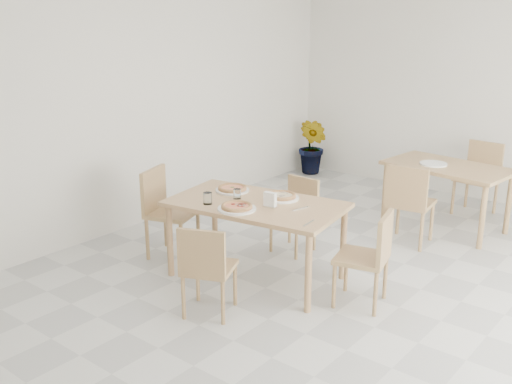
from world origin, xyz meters
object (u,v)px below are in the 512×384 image
Objects in this scene: pizza_mushroom at (281,196)px; plate_empty at (433,164)px; plate_margherita at (232,190)px; chair_back_n at (480,173)px; plate_pepperoni at (237,209)px; potted_plant at (313,146)px; chair_east at (371,253)px; tumbler_b at (237,194)px; main_table at (256,210)px; second_table at (447,173)px; tumbler_a at (208,198)px; chair_west at (164,206)px; chair_back_s at (409,199)px; pizza_pepperoni at (237,206)px; plate_mushroom at (281,198)px; pizza_margherita at (232,188)px; napkin_holder at (270,200)px; chair_north at (297,209)px; chair_south at (206,265)px.

plate_empty is (0.58, 2.14, -0.02)m from pizza_mushroom.
plate_margherita is 3.39m from chair_back_n.
plate_pepperoni is 0.39× the size of potted_plant.
plate_margherita is at bearing -102.81° from chair_east.
tumbler_b is at bearing -110.75° from plate_empty.
potted_plant is (-1.68, 3.45, -0.24)m from main_table.
second_table is 4.65× the size of plate_empty.
plate_empty is (1.01, 2.68, -0.04)m from tumbler_a.
chair_west is 2.76× the size of plate_margherita.
pizza_pepperoni is at bearing 61.06° from chair_back_s.
pizza_mushroom is 1.58m from chair_back_s.
tumbler_b is (-0.33, -0.26, 0.02)m from pizza_mushroom.
pizza_mushroom is at bearing -101.61° from second_table.
chair_back_n is (-0.16, 3.06, 0.03)m from chair_east.
pizza_margherita is (-0.52, -0.11, 0.02)m from plate_mushroom.
pizza_pepperoni is 2.13× the size of napkin_holder.
tumbler_b is at bearing -95.98° from chair_east.
chair_west reaches higher than potted_plant.
plate_empty is (0.70, 2.64, -0.02)m from pizza_pepperoni.
main_table is 5.18× the size of plate_margherita.
chair_east is 2.45× the size of plate_pepperoni.
chair_north reaches higher than plate_margherita.
chair_east is 2.81× the size of pizza_pepperoni.
second_table is 2.73m from potted_plant.
chair_east is 1.54m from tumbler_a.
main_table is 1.93× the size of chair_back_n.
plate_pepperoni is at bearing -83.98° from chair_north.
plate_margherita is at bearing 141.75° from tumbler_b.
chair_south is 0.80m from tumbler_a.
plate_mushroom is at bearing 58.28° from chair_back_s.
plate_mushroom is 0.28m from napkin_holder.
tumbler_b is at bearing 177.59° from main_table.
pizza_pepperoni is at bearing -49.66° from tumbler_b.
tumbler_b reaches higher than plate_margherita.
plate_margherita is 3.51× the size of tumbler_b.
pizza_pepperoni is 0.96× the size of plate_empty.
pizza_margherita is (0.68, 0.29, 0.25)m from chair_west.
tumbler_a reaches higher than pizza_mushroom.
pizza_pepperoni is (0.40, -0.40, 0.00)m from pizza_margherita.
chair_south is 0.88× the size of chair_west.
plate_mushroom is at bearing -108.00° from chair_east.
chair_back_n reaches higher than main_table.
chair_east is 2.48× the size of pizza_mushroom.
plate_mushroom is at bearing 38.43° from tumbler_b.
chair_east is 2.54× the size of plate_margherita.
napkin_holder is at bearing -115.63° from chair_south.
napkin_holder is (0.19, -0.03, 0.14)m from main_table.
plate_empty is at bearing 63.81° from pizza_margherita.
chair_south is 8.55× the size of tumbler_b.
tumbler_a is at bearing -104.98° from chair_back_n.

